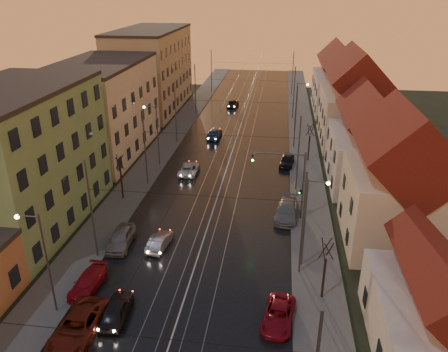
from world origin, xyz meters
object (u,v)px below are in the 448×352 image
at_px(parked_right_0, 278,315).
at_px(driving_car_3, 214,133).
at_px(street_lamp_3, 298,103).
at_px(traffic_light_mast, 293,177).
at_px(street_lamp_0, 42,254).
at_px(driving_car_0, 117,309).
at_px(parked_right_1, 287,211).
at_px(parked_right_2, 287,160).
at_px(parked_left_1, 78,326).
at_px(parked_left_2, 88,282).
at_px(street_lamp_2, 155,129).
at_px(parked_left_3, 121,238).
at_px(street_lamp_1, 309,215).
at_px(driving_car_1, 160,241).
at_px(driving_car_4, 233,103).
at_px(driving_car_2, 189,169).

bearing_deg(parked_right_0, driving_car_3, 112.71).
bearing_deg(street_lamp_3, traffic_light_mast, -92.27).
relative_size(street_lamp_0, driving_car_0, 1.94).
bearing_deg(parked_right_1, parked_right_2, 96.26).
xyz_separation_m(parked_left_1, parked_right_1, (13.80, 18.14, -0.01)).
distance_m(street_lamp_0, parked_right_1, 23.61).
height_order(parked_left_1, parked_left_2, parked_left_1).
xyz_separation_m(street_lamp_2, street_lamp_3, (18.21, 16.00, 0.00)).
distance_m(street_lamp_2, parked_right_2, 17.35).
bearing_deg(parked_left_3, street_lamp_2, 92.27).
bearing_deg(parked_left_3, street_lamp_1, -7.02).
height_order(driving_car_1, parked_left_3, parked_left_3).
xyz_separation_m(driving_car_3, parked_left_3, (-3.76, -30.88, 0.07)).
relative_size(street_lamp_0, traffic_light_mast, 1.11).
distance_m(street_lamp_3, traffic_light_mast, 28.03).
bearing_deg(street_lamp_1, parked_left_3, 176.52).
bearing_deg(street_lamp_2, traffic_light_mast, -35.07).
bearing_deg(driving_car_0, traffic_light_mast, -131.08).
xyz_separation_m(street_lamp_3, parked_right_2, (-1.50, -13.92, -4.18)).
bearing_deg(parked_left_2, street_lamp_0, -115.64).
distance_m(parked_left_1, parked_left_3, 11.00).
bearing_deg(parked_right_1, traffic_light_mast, -17.19).
xyz_separation_m(driving_car_1, driving_car_4, (1.00, 49.20, 0.11)).
bearing_deg(street_lamp_3, street_lamp_0, -112.48).
distance_m(driving_car_0, parked_right_2, 32.32).
relative_size(street_lamp_0, parked_right_0, 1.83).
distance_m(driving_car_0, parked_left_2, 4.30).
bearing_deg(driving_car_0, parked_left_2, -42.88).
xyz_separation_m(street_lamp_1, parked_left_3, (-16.28, 0.99, -4.10)).
bearing_deg(parked_right_2, street_lamp_0, -111.58).
height_order(street_lamp_2, parked_right_2, street_lamp_2).
distance_m(street_lamp_3, parked_right_0, 43.20).
xyz_separation_m(street_lamp_0, driving_car_0, (4.83, 0.02, -4.18)).
xyz_separation_m(street_lamp_0, driving_car_2, (4.68, 25.86, -4.25)).
bearing_deg(driving_car_3, parked_right_0, 104.12).
relative_size(driving_car_0, parked_left_1, 0.74).
height_order(driving_car_2, driving_car_4, driving_car_4).
height_order(street_lamp_1, traffic_light_mast, street_lamp_1).
bearing_deg(parked_right_1, street_lamp_0, -129.67).
distance_m(street_lamp_0, street_lamp_2, 28.00).
height_order(parked_left_3, parked_right_0, parked_left_3).
distance_m(street_lamp_3, parked_right_1, 28.18).
relative_size(driving_car_4, parked_right_1, 0.83).
xyz_separation_m(parked_left_2, parked_right_2, (15.20, 27.34, 0.08)).
relative_size(parked_left_2, parked_right_0, 0.98).
xyz_separation_m(street_lamp_1, parked_right_2, (-1.50, 22.08, -4.18)).
height_order(driving_car_4, parked_left_2, driving_car_4).
bearing_deg(parked_right_0, driving_car_2, 122.44).
relative_size(driving_car_0, parked_left_2, 0.96).
bearing_deg(parked_right_2, driving_car_2, -153.22).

